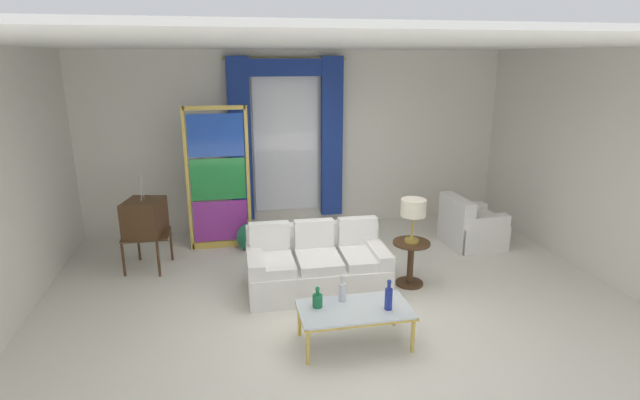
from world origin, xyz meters
TOP-DOWN VIEW (x-y plane):
  - ground_plane at (0.00, 0.00)m, footprint 16.00×16.00m
  - wall_rear at (0.00, 3.06)m, footprint 8.00×0.12m
  - wall_left at (-3.66, 0.60)m, footprint 0.12×7.00m
  - wall_right at (3.66, 0.60)m, footprint 0.12×7.00m
  - ceiling_slab at (0.00, 0.80)m, footprint 8.00×7.60m
  - curtained_window at (-0.22, 2.89)m, footprint 2.00×0.17m
  - couch_white_long at (-0.19, 0.47)m, footprint 1.78×0.96m
  - coffee_table at (-0.06, -0.90)m, footprint 1.15×0.61m
  - bottle_blue_decanter at (0.27, -0.98)m, footprint 0.08×0.08m
  - bottle_crystal_tall at (-0.15, -0.72)m, footprint 0.07×0.07m
  - bottle_amber_squat at (-0.43, -0.79)m, footprint 0.10×0.10m
  - vintage_tv at (-2.40, 1.54)m, footprint 0.63×0.69m
  - armchair_white at (2.47, 1.46)m, footprint 0.85×0.85m
  - stained_glass_divider at (-1.38, 2.15)m, footprint 0.95×0.05m
  - peacock_figurine at (-0.93, 1.85)m, footprint 0.44×0.60m
  - round_side_table at (1.02, 0.31)m, footprint 0.48×0.48m
  - table_lamp_brass at (1.02, 0.31)m, footprint 0.32×0.32m

SIDE VIEW (x-z plane):
  - ground_plane at x=0.00m, z-range 0.00..0.00m
  - peacock_figurine at x=-0.93m, z-range -0.03..0.47m
  - armchair_white at x=2.47m, z-range -0.11..0.69m
  - couch_white_long at x=-0.19m, z-range -0.13..0.73m
  - round_side_table at x=1.02m, z-range 0.06..0.65m
  - coffee_table at x=-0.06m, z-range 0.17..0.58m
  - bottle_amber_squat at x=-0.43m, z-range 0.38..0.60m
  - bottle_crystal_tall at x=-0.15m, z-range 0.38..0.68m
  - bottle_blue_decanter at x=0.27m, z-range 0.38..0.70m
  - vintage_tv at x=-2.40m, z-range 0.06..1.40m
  - table_lamp_brass at x=1.02m, z-range 0.74..1.31m
  - stained_glass_divider at x=-1.38m, z-range -0.04..2.16m
  - wall_rear at x=0.00m, z-range 0.00..3.00m
  - wall_left at x=-3.66m, z-range 0.00..3.00m
  - wall_right at x=3.66m, z-range 0.00..3.00m
  - curtained_window at x=-0.22m, z-range 0.39..3.09m
  - ceiling_slab at x=0.00m, z-range 3.00..3.04m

